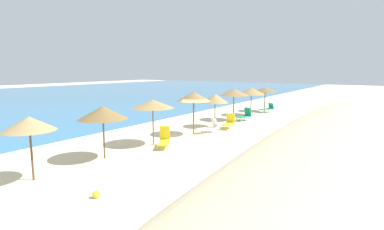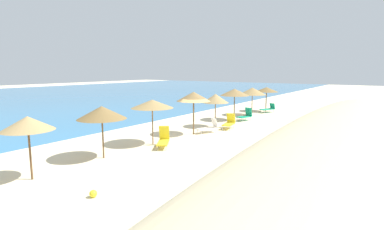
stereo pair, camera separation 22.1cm
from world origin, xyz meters
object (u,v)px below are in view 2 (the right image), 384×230
Objects in this scene: lounge_chair_0 at (163,139)px; lounge_chair_3 at (268,108)px; lounge_chair_1 at (245,115)px; beach_umbrella_3 at (152,104)px; beach_umbrella_6 at (235,92)px; beach_umbrella_5 at (215,98)px; beach_ball at (93,194)px; lounge_chair_4 at (209,127)px; beach_umbrella_4 at (194,97)px; lounge_chair_2 at (229,122)px; beach_umbrella_1 at (28,123)px; beach_umbrella_2 at (102,113)px; beach_umbrella_7 at (252,91)px; beach_umbrella_8 at (267,90)px.

lounge_chair_3 is at bearing -123.00° from lounge_chair_0.
beach_umbrella_3 is at bearing 98.88° from lounge_chair_1.
beach_umbrella_3 is 0.97× the size of beach_umbrella_6.
beach_umbrella_6 reaches higher than lounge_chair_0.
beach_ball is at bearing -167.28° from beach_umbrella_5.
beach_umbrella_5 is 1.61× the size of lounge_chair_0.
lounge_chair_4 is at bearing 104.79° from lounge_chair_1.
beach_umbrella_4 is 10.93× the size of beach_ball.
lounge_chair_1 is at bearing -64.78° from lounge_chair_4.
beach_umbrella_6 is 2.24m from lounge_chair_1.
lounge_chair_3 is 24.02m from beach_ball.
beach_umbrella_3 reaches higher than beach_ball.
lounge_chair_0 is at bearing -175.41° from beach_umbrella_6.
lounge_chair_1 is at bearing -123.60° from lounge_chair_0.
lounge_chair_0 is at bearing -172.95° from beach_umbrella_4.
beach_umbrella_5 is at bearing 12.72° from beach_ball.
beach_umbrella_3 is at bearing 177.48° from beach_umbrella_5.
beach_umbrella_4 reaches higher than lounge_chair_2.
beach_umbrella_2 is (3.65, 0.01, 0.00)m from beach_umbrella_1.
beach_umbrella_6 is 1.03× the size of beach_umbrella_7.
beach_umbrella_7 reaches higher than beach_umbrella_1.
beach_umbrella_3 is 9.94× the size of beach_ball.
beach_umbrella_3 reaches higher than lounge_chair_0.
beach_umbrella_1 is 1.02× the size of beach_umbrella_5.
beach_umbrella_8 is at bearing -121.28° from lounge_chair_0.
beach_umbrella_4 is 2.52m from lounge_chair_4.
beach_umbrella_6 reaches higher than beach_umbrella_8.
beach_umbrella_5 is 9.54× the size of beach_ball.
beach_umbrella_6 is 4.47m from lounge_chair_2.
beach_umbrella_3 is at bearing -0.73° from beach_umbrella_1.
beach_ball is (-17.57, -3.34, -2.34)m from beach_umbrella_6.
beach_umbrella_2 is 5.35m from beach_ball.
beach_ball is at bearing 126.11° from lounge_chair_4.
lounge_chair_4 is at bearing 114.97° from lounge_chair_3.
beach_umbrella_4 reaches higher than lounge_chair_0.
beach_umbrella_5 is at bearing 179.72° from beach_umbrella_8.
lounge_chair_1 is (4.03, -0.73, -1.77)m from beach_umbrella_5.
beach_umbrella_6 is at bearing -55.77° from lounge_chair_4.
beach_umbrella_2 is 21.24m from beach_umbrella_8.
lounge_chair_1 is at bearing 7.65° from beach_ball.
lounge_chair_2 is at bearing -169.68° from beach_umbrella_7.
beach_umbrella_2 is 14.73m from lounge_chair_1.
lounge_chair_0 is 5.94× the size of beach_ball.
beach_umbrella_7 is 9.72m from lounge_chair_4.
beach_ball is at bearing 120.14° from lounge_chair_3.
lounge_chair_1 is 18.08m from beach_ball.
lounge_chair_0 is at bearing 20.01° from beach_ball.
beach_ball is (-13.89, -3.14, -2.10)m from beach_umbrella_5.
lounge_chair_4 reaches higher than beach_ball.
beach_umbrella_2 is 20.65m from lounge_chair_3.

